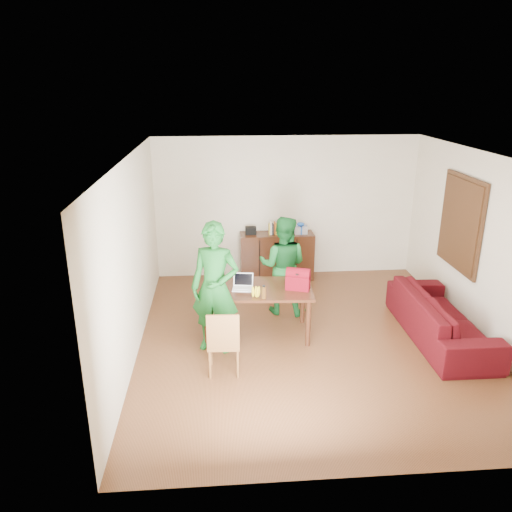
{
  "coord_description": "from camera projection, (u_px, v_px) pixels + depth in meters",
  "views": [
    {
      "loc": [
        -1.31,
        -6.52,
        3.64
      ],
      "look_at": [
        -0.76,
        0.44,
        1.19
      ],
      "focal_mm": 35.0,
      "sensor_mm": 36.0,
      "label": 1
    }
  ],
  "objects": [
    {
      "name": "person_near",
      "position": [
        215.0,
        288.0,
        6.89
      ],
      "size": [
        0.79,
        0.63,
        1.88
      ],
      "primitive_type": "imported",
      "rotation": [
        0.0,
        0.0,
        -0.3
      ],
      "color": "#13581D",
      "rests_on": "ground"
    },
    {
      "name": "person_far",
      "position": [
        283.0,
        265.0,
        8.08
      ],
      "size": [
        0.94,
        0.82,
        1.63
      ],
      "primitive_type": "imported",
      "rotation": [
        0.0,
        0.0,
        2.86
      ],
      "color": "#155F25",
      "rests_on": "ground"
    },
    {
      "name": "chair",
      "position": [
        224.0,
        354.0,
        6.53
      ],
      "size": [
        0.43,
        0.41,
        0.91
      ],
      "rotation": [
        0.0,
        0.0,
        -0.04
      ],
      "color": "brown",
      "rests_on": "ground"
    },
    {
      "name": "room",
      "position": [
        312.0,
        254.0,
        7.13
      ],
      "size": [
        5.2,
        5.7,
        2.9
      ],
      "color": "#432610",
      "rests_on": "ground"
    },
    {
      "name": "red_bag",
      "position": [
        298.0,
        281.0,
        7.28
      ],
      "size": [
        0.39,
        0.3,
        0.25
      ],
      "primitive_type": "cube",
      "rotation": [
        0.0,
        0.0,
        -0.32
      ],
      "color": "maroon",
      "rests_on": "table"
    },
    {
      "name": "laptop",
      "position": [
        243.0,
        287.0,
        7.29
      ],
      "size": [
        0.32,
        0.24,
        0.21
      ],
      "rotation": [
        0.0,
        0.0,
        -0.14
      ],
      "color": "white",
      "rests_on": "table"
    },
    {
      "name": "sofa",
      "position": [
        441.0,
        317.0,
        7.39
      ],
      "size": [
        0.92,
        2.31,
        0.67
      ],
      "primitive_type": "imported",
      "rotation": [
        0.0,
        0.0,
        1.56
      ],
      "color": "#350706",
      "rests_on": "ground"
    },
    {
      "name": "bottle",
      "position": [
        264.0,
        292.0,
        6.97
      ],
      "size": [
        0.07,
        0.07,
        0.2
      ],
      "primitive_type": "cylinder",
      "rotation": [
        0.0,
        0.0,
        -0.09
      ],
      "color": "#513112",
      "rests_on": "table"
    },
    {
      "name": "table",
      "position": [
        257.0,
        294.0,
        7.39
      ],
      "size": [
        1.67,
        1.01,
        0.76
      ],
      "rotation": [
        0.0,
        0.0,
        -0.06
      ],
      "color": "black",
      "rests_on": "ground"
    },
    {
      "name": "bananas",
      "position": [
        256.0,
        295.0,
        7.04
      ],
      "size": [
        0.18,
        0.14,
        0.06
      ],
      "primitive_type": null,
      "rotation": [
        0.0,
        0.0,
        -0.28
      ],
      "color": "gold",
      "rests_on": "table"
    }
  ]
}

